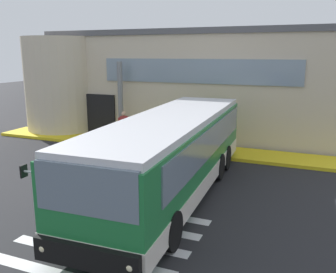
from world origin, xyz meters
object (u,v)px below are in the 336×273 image
object	(u,v)px
bus_main_foreground	(172,156)
passenger_by_doorway	(148,127)
entry_support_column	(121,101)
passenger_near_column	(124,126)
safety_bollard_yellow	(222,152)
passenger_at_curb_edge	(152,127)

from	to	relation	value
bus_main_foreground	passenger_by_doorway	size ratio (longest dim) A/B	6.38
entry_support_column	passenger_near_column	world-z (taller)	entry_support_column
safety_bollard_yellow	entry_support_column	bearing A→B (deg)	163.43
passenger_at_curb_edge	safety_bollard_yellow	size ratio (longest dim) A/B	1.86
passenger_near_column	passenger_at_curb_edge	distance (m)	1.44
bus_main_foreground	passenger_by_doorway	bearing A→B (deg)	122.42
safety_bollard_yellow	passenger_near_column	bearing A→B (deg)	172.72
safety_bollard_yellow	passenger_by_doorway	bearing A→B (deg)	168.45
passenger_by_doorway	passenger_near_column	bearing A→B (deg)	-174.07
passenger_near_column	passenger_by_doorway	xyz separation A→B (m)	(1.30, 0.14, 0.03)
bus_main_foreground	passenger_near_column	xyz separation A→B (m)	(-4.61, 5.07, -0.25)
bus_main_foreground	safety_bollard_yellow	world-z (taller)	bus_main_foreground
passenger_at_curb_edge	safety_bollard_yellow	bearing A→B (deg)	-14.75
passenger_near_column	passenger_by_doorway	distance (m)	1.31
bus_main_foreground	passenger_near_column	distance (m)	6.85
passenger_by_doorway	passenger_at_curb_edge	xyz separation A→B (m)	(0.10, 0.21, -0.03)
entry_support_column	passenger_by_doorway	bearing A→B (deg)	-25.30
passenger_by_doorway	safety_bollard_yellow	xyz separation A→B (m)	(3.95, -0.81, -0.66)
bus_main_foreground	passenger_near_column	bearing A→B (deg)	132.27
entry_support_column	passenger_near_column	size ratio (longest dim) A/B	2.45
passenger_at_curb_edge	bus_main_foreground	bearing A→B (deg)	-59.36
entry_support_column	bus_main_foreground	distance (m)	8.27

